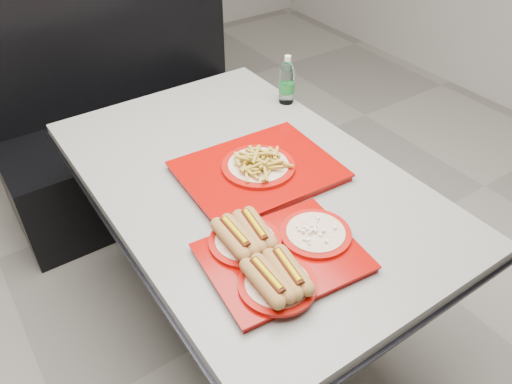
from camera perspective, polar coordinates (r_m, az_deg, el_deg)
ground at (r=2.17m, az=-0.82°, el=-14.18°), size 6.00×6.00×0.00m
diner_table at (r=1.74m, az=-1.00°, el=-2.51°), size 0.92×1.42×0.75m
booth_bench at (r=2.66m, az=-14.20°, el=7.48°), size 1.30×0.57×1.35m
tray_near at (r=1.33m, az=2.37°, el=-7.06°), size 0.44×0.37×0.09m
tray_far at (r=1.63m, az=0.27°, el=2.78°), size 0.51×0.41×0.10m
water_bottle at (r=2.03m, az=3.54°, el=12.37°), size 0.06×0.06×0.20m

